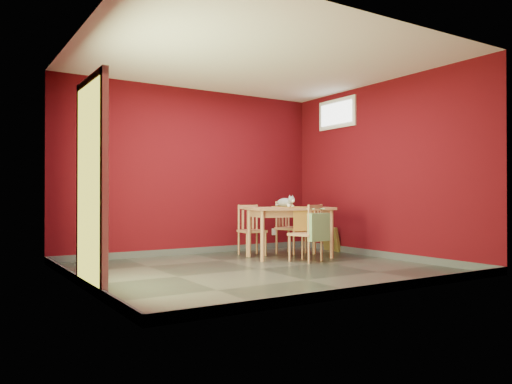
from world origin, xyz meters
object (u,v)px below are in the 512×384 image
dining_table (290,213)px  chair_near (308,232)px  cat (285,201)px  picture_frame (331,239)px  chair_far_right (289,227)px  chair_far_left (251,229)px  tote_bag (319,227)px

dining_table → chair_near: size_ratio=1.66×
cat → picture_frame: bearing=34.1°
dining_table → chair_far_right: (0.36, 0.51, -0.24)m
cat → chair_far_left: bearing=138.7°
cat → dining_table: bearing=-52.5°
chair_far_left → picture_frame: chair_far_left is taller
tote_bag → chair_far_right: bearing=73.0°
dining_table → chair_far_right: bearing=55.0°
dining_table → cat: bearing=107.4°
dining_table → tote_bag: 0.73m
chair_far_right → cat: cat is taller
chair_near → chair_far_left: bearing=103.0°
chair_far_left → tote_bag: size_ratio=1.74×
chair_far_right → cat: bearing=-132.5°
cat → picture_frame: 1.38m
chair_near → tote_bag: bearing=-78.6°
chair_far_right → tote_bag: 1.28m
dining_table → picture_frame: (1.14, 0.38, -0.47)m
dining_table → chair_far_left: bearing=117.2°
chair_far_left → dining_table: bearing=-62.8°
dining_table → chair_far_right: size_ratio=1.60×
chair_far_left → chair_near: 1.16m
dining_table → cat: (-0.03, 0.09, 0.19)m
dining_table → chair_far_right: 0.67m
chair_far_right → tote_bag: bearing=-107.0°
picture_frame → chair_far_left: bearing=170.9°
chair_far_left → tote_bag: chair_far_left is taller
chair_far_left → chair_near: size_ratio=0.98×
chair_far_left → picture_frame: 1.49m
chair_far_left → chair_far_right: chair_far_right is taller
chair_near → picture_frame: chair_near is taller
dining_table → tote_bag: bearing=-91.3°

